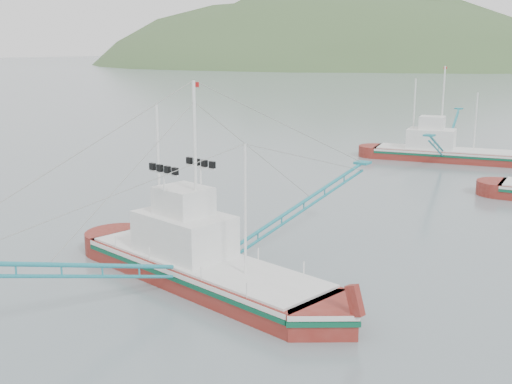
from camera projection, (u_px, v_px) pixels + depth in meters
The scene contains 4 objects.
ground at pixel (196, 268), 35.41m from camera, with size 1200.00×1200.00×0.00m, color slate.
main_boat at pixel (201, 247), 32.86m from camera, with size 15.72×27.33×11.17m.
bg_boat_far at pixel (443, 143), 68.50m from camera, with size 15.17×26.32×10.77m.
headland_left at pixel (326, 65), 424.85m from camera, with size 448.00×308.00×210.00m, color #3A562C.
Camera 1 is at (21.39, -26.11, 11.98)m, focal length 45.00 mm.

